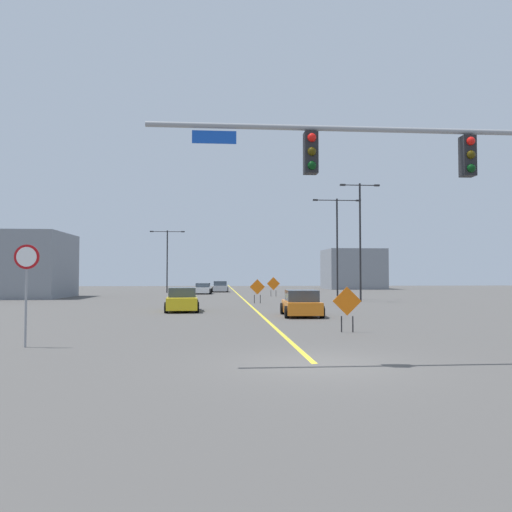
% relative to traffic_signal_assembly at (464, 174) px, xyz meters
% --- Properties ---
extents(ground, '(180.61, 180.61, 0.00)m').
position_rel_traffic_signal_assembly_xyz_m(ground, '(-3.91, 0.01, -4.82)').
color(ground, '#4C4947').
extents(road_centre_stripe, '(0.16, 100.34, 0.01)m').
position_rel_traffic_signal_assembly_xyz_m(road_centre_stripe, '(-3.91, 50.18, -4.82)').
color(road_centre_stripe, yellow).
rests_on(road_centre_stripe, ground).
extents(traffic_signal_assembly, '(12.44, 0.44, 6.52)m').
position_rel_traffic_signal_assembly_xyz_m(traffic_signal_assembly, '(0.00, 0.00, 0.00)').
color(traffic_signal_assembly, gray).
rests_on(traffic_signal_assembly, ground).
extents(stop_sign, '(0.76, 0.07, 3.15)m').
position_rel_traffic_signal_assembly_xyz_m(stop_sign, '(-12.18, 3.48, -2.62)').
color(stop_sign, gray).
rests_on(stop_sign, ground).
extents(street_lamp_mid_left, '(4.38, 0.24, 7.93)m').
position_rel_traffic_signal_assembly_xyz_m(street_lamp_mid_left, '(-12.70, 51.00, -0.05)').
color(street_lamp_mid_left, black).
rests_on(street_lamp_mid_left, ground).
extents(street_lamp_far_left, '(4.45, 0.24, 9.23)m').
position_rel_traffic_signal_assembly_xyz_m(street_lamp_far_left, '(4.57, 31.91, 0.64)').
color(street_lamp_far_left, black).
rests_on(street_lamp_far_left, ground).
extents(street_lamp_near_left, '(3.38, 0.24, 9.93)m').
position_rel_traffic_signal_assembly_xyz_m(street_lamp_near_left, '(5.59, 28.09, 0.91)').
color(street_lamp_near_left, black).
rests_on(street_lamp_near_left, ground).
extents(construction_sign_median_far, '(1.19, 0.21, 1.90)m').
position_rel_traffic_signal_assembly_xyz_m(construction_sign_median_far, '(-3.20, 26.36, -3.63)').
color(construction_sign_median_far, orange).
rests_on(construction_sign_median_far, ground).
extents(construction_sign_median_near, '(1.12, 0.16, 1.76)m').
position_rel_traffic_signal_assembly_xyz_m(construction_sign_median_near, '(-1.31, 6.64, -3.72)').
color(construction_sign_median_near, orange).
rests_on(construction_sign_median_near, ground).
extents(construction_sign_right_lane, '(1.36, 0.05, 2.02)m').
position_rel_traffic_signal_assembly_xyz_m(construction_sign_right_lane, '(-0.52, 38.59, -3.56)').
color(construction_sign_right_lane, orange).
rests_on(construction_sign_right_lane, ground).
extents(car_silver_near, '(2.12, 4.29, 1.43)m').
position_rel_traffic_signal_assembly_xyz_m(car_silver_near, '(-5.95, 53.58, -4.15)').
color(car_silver_near, '#B7BABF').
rests_on(car_silver_near, ground).
extents(car_yellow_approaching, '(2.22, 4.15, 1.44)m').
position_rel_traffic_signal_assembly_xyz_m(car_yellow_approaching, '(-8.49, 18.45, -4.16)').
color(car_yellow_approaching, gold).
rests_on(car_yellow_approaching, ground).
extents(car_orange_far, '(2.18, 3.92, 1.41)m').
position_rel_traffic_signal_assembly_xyz_m(car_orange_far, '(-1.81, 14.17, -4.17)').
color(car_orange_far, orange).
rests_on(car_orange_far, ground).
extents(car_white_mid, '(2.14, 4.24, 1.28)m').
position_rel_traffic_signal_assembly_xyz_m(car_white_mid, '(-8.04, 46.75, -4.23)').
color(car_white_mid, white).
rests_on(car_white_mid, ground).
extents(roadside_building_east, '(9.05, 8.17, 6.40)m').
position_rel_traffic_signal_assembly_xyz_m(roadside_building_east, '(15.71, 66.37, -1.62)').
color(roadside_building_east, gray).
rests_on(roadside_building_east, ground).
extents(roadside_building_west, '(10.35, 8.85, 6.40)m').
position_rel_traffic_signal_assembly_xyz_m(roadside_building_west, '(-26.44, 37.97, -1.62)').
color(roadside_building_west, gray).
rests_on(roadside_building_west, ground).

